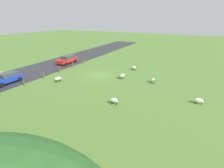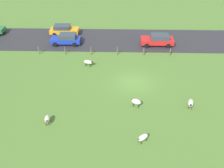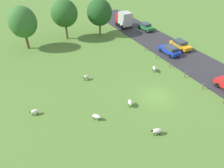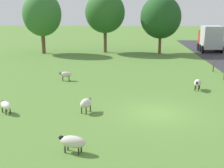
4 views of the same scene
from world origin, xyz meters
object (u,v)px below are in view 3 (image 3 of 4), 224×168
Objects in this scene: sheep_0 at (96,116)px; tree_1 at (23,22)px; sheep_3 at (86,77)px; car_1 at (170,50)px; sheep_2 at (130,102)px; car_0 at (146,26)px; tree_0 at (99,12)px; sheep_4 at (157,131)px; car_3 at (180,44)px; sheep_1 at (154,68)px; truck_0 at (124,19)px; tree_2 at (64,13)px; sheep_5 at (34,111)px.

tree_1 reaches higher than sheep_0.
sheep_3 is 16.81m from car_1.
tree_1 is (-8.42, 23.70, 4.51)m from sheep_2.
sheep_2 is at bearing -128.78° from car_0.
tree_0 is (11.71, 24.48, 4.24)m from sheep_0.
tree_0 is at bearing 73.97° from sheep_2.
sheep_2 is 0.87× the size of sheep_4.
sheep_4 is 20.28m from car_1.
car_1 is 0.98× the size of car_3.
sheep_1 is 0.96× the size of sheep_4.
sheep_4 is 0.17× the size of tree_1.
sheep_2 is at bearing -71.68° from sheep_3.
sheep_3 is 0.26× the size of car_1.
sheep_0 is 32.11m from truck_0.
sheep_3 reaches higher than sheep_0.
truck_0 is (6.98, 1.59, -2.86)m from tree_0.
sheep_1 is 0.30× the size of car_1.
tree_2 reaches higher than sheep_4.
truck_0 is at bearing 65.96° from sheep_4.
sheep_0 is 0.15× the size of tree_0.
sheep_3 is 24.16m from car_0.
sheep_1 is 0.17× the size of tree_0.
tree_2 is at bearing 90.72° from sheep_2.
car_3 is at bearing -53.16° from tree_0.
tree_2 is at bearing 90.67° from sheep_4.
truck_0 reaches higher than sheep_4.
sheep_3 is (-10.55, 2.66, -0.03)m from sheep_1.
tree_2 is (4.45, 25.27, 4.79)m from sheep_0.
sheep_1 is 21.17m from truck_0.
sheep_5 is 0.28× the size of car_0.
tree_0 reaches higher than sheep_2.
sheep_3 is 0.28× the size of car_0.
sheep_0 is 0.27× the size of car_1.
tree_1 is at bearing -174.74° from truck_0.
car_3 is at bearing 12.68° from sheep_5.
car_3 reaches higher than sheep_1.
truck_0 is at bearing 41.32° from sheep_5.
sheep_4 is 34.11m from truck_0.
sheep_0 is 4.78m from sheep_2.
car_0 is (20.08, 13.43, 0.32)m from sheep_3.
sheep_5 is 25.63m from car_1.
car_0 is at bearing -50.31° from truck_0.
sheep_2 is at bearing 90.42° from sheep_4.
tree_1 reaches higher than sheep_3.
sheep_1 is at bearing 5.08° from sheep_5.
tree_2 is 21.72m from car_1.
sheep_2 is 0.27× the size of car_1.
tree_0 is 15.37m from tree_1.
sheep_0 is at bearing -33.79° from sheep_5.
tree_0 is 17.84m from car_3.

